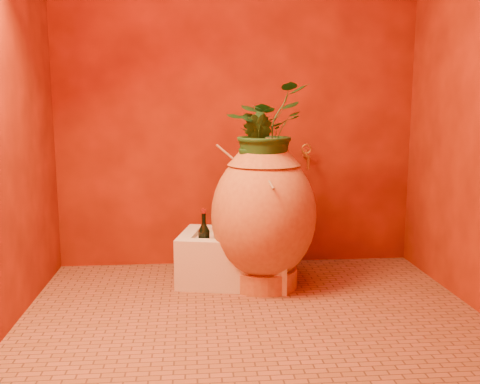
{
  "coord_description": "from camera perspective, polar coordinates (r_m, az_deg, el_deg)",
  "views": [
    {
      "loc": [
        -0.31,
        -2.74,
        1.14
      ],
      "look_at": [
        -0.04,
        0.35,
        0.62
      ],
      "focal_mm": 40.0,
      "sensor_mm": 36.0,
      "label": 1
    }
  ],
  "objects": [
    {
      "name": "wine_bottle_c",
      "position": [
        3.49,
        -0.31,
        -4.7
      ],
      "size": [
        0.08,
        0.08,
        0.31
      ],
      "color": "black",
      "rests_on": "stone_basin"
    },
    {
      "name": "wine_bottle_b",
      "position": [
        3.44,
        1.88,
        -4.68
      ],
      "size": [
        0.09,
        0.09,
        0.35
      ],
      "color": "black",
      "rests_on": "stone_basin"
    },
    {
      "name": "plant_main",
      "position": [
        3.26,
        2.69,
        6.68
      ],
      "size": [
        0.66,
        0.66,
        0.55
      ],
      "primitive_type": "imported",
      "rotation": [
        0.0,
        0.0,
        0.79
      ],
      "color": "#174218",
      "rests_on": "amphora"
    },
    {
      "name": "wall_tap",
      "position": [
        3.76,
        7.14,
        3.93
      ],
      "size": [
        0.07,
        0.15,
        0.17
      ],
      "color": "#B08828",
      "rests_on": "wall_back"
    },
    {
      "name": "wine_bottle_a",
      "position": [
        3.37,
        -3.86,
        -5.23
      ],
      "size": [
        0.08,
        0.08,
        0.31
      ],
      "color": "black",
      "rests_on": "stone_basin"
    },
    {
      "name": "amphora",
      "position": [
        3.31,
        2.53,
        -2.39
      ],
      "size": [
        0.74,
        0.74,
        0.93
      ],
      "rotation": [
        0.0,
        0.0,
        0.16
      ],
      "color": "#B47132",
      "rests_on": "floor"
    },
    {
      "name": "plant_side",
      "position": [
        3.2,
        1.62,
        5.06
      ],
      "size": [
        0.26,
        0.24,
        0.37
      ],
      "primitive_type": "imported",
      "rotation": [
        0.0,
        0.0,
        -0.53
      ],
      "color": "#174218",
      "rests_on": "amphora"
    },
    {
      "name": "floor",
      "position": [
        2.98,
        1.35,
        -13.02
      ],
      "size": [
        2.5,
        2.5,
        0.0
      ],
      "primitive_type": "plane",
      "color": "brown",
      "rests_on": "ground"
    },
    {
      "name": "stone_basin",
      "position": [
        3.46,
        -0.55,
        -7.12
      ],
      "size": [
        0.77,
        0.61,
        0.32
      ],
      "rotation": [
        0.0,
        0.0,
        -0.21
      ],
      "color": "beige",
      "rests_on": "floor"
    },
    {
      "name": "wall_back",
      "position": [
        3.75,
        -0.31,
        11.12
      ],
      "size": [
        2.5,
        0.02,
        2.5
      ],
      "primitive_type": "cube",
      "color": "#561204",
      "rests_on": "ground"
    }
  ]
}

